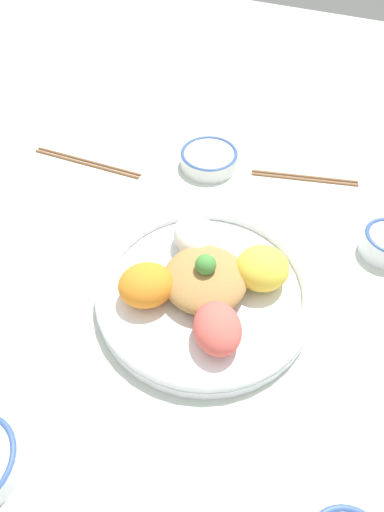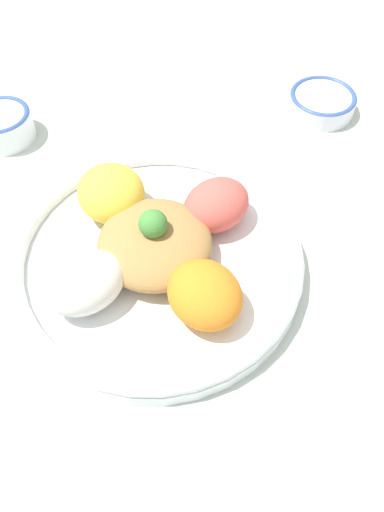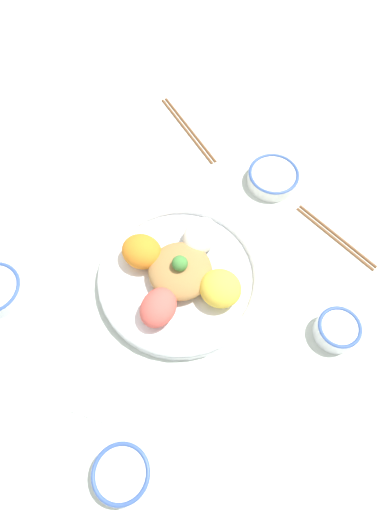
# 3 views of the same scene
# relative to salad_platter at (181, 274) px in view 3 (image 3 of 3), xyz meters

# --- Properties ---
(ground_plane) EXTENTS (2.40, 2.40, 0.00)m
(ground_plane) POSITION_rel_salad_platter_xyz_m (0.01, -0.03, -0.03)
(ground_plane) COLOR silver
(salad_platter) EXTENTS (0.34, 0.34, 0.09)m
(salad_platter) POSITION_rel_salad_platter_xyz_m (0.00, 0.00, 0.00)
(salad_platter) COLOR white
(salad_platter) RESTS_ON ground_plane
(rice_bowl_blue) EXTENTS (0.12, 0.12, 0.03)m
(rice_bowl_blue) POSITION_rel_salad_platter_xyz_m (-0.31, -0.12, -0.01)
(rice_bowl_blue) COLOR white
(rice_bowl_blue) RESTS_ON ground_plane
(sauce_bowl_dark) EXTENTS (0.08, 0.08, 0.04)m
(sauce_bowl_dark) POSITION_rel_salad_platter_xyz_m (-0.21, 0.25, -0.00)
(sauce_bowl_dark) COLOR white
(sauce_bowl_dark) RESTS_ON ground_plane
(rice_bowl_plain) EXTENTS (0.10, 0.10, 0.03)m
(rice_bowl_plain) POSITION_rel_salad_platter_xyz_m (0.26, 0.27, -0.01)
(rice_bowl_plain) COLOR white
(rice_bowl_plain) RESTS_ON ground_plane
(chopsticks_pair_near) EXTENTS (0.07, 0.21, 0.01)m
(chopsticks_pair_near) POSITION_rel_salad_platter_xyz_m (-0.34, 0.08, -0.02)
(chopsticks_pair_near) COLOR brown
(chopsticks_pair_near) RESTS_ON ground_plane
(chopsticks_pair_far) EXTENTS (0.02, 0.24, 0.01)m
(chopsticks_pair_far) POSITION_rel_salad_platter_xyz_m (-0.21, -0.35, -0.02)
(chopsticks_pair_far) COLOR brown
(chopsticks_pair_far) RESTS_ON ground_plane
(serving_spoon_main) EXTENTS (0.11, 0.11, 0.01)m
(serving_spoon_main) POSITION_rel_salad_platter_xyz_m (0.30, 0.12, -0.02)
(serving_spoon_main) COLOR silver
(serving_spoon_main) RESTS_ON ground_plane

